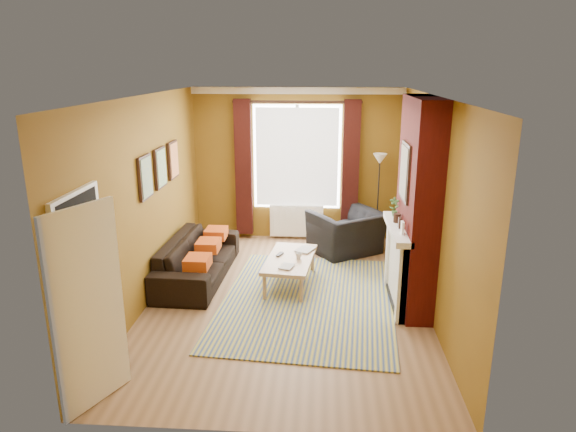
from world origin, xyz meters
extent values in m
plane|color=brown|center=(0.00, 0.00, 0.00)|extent=(5.50, 5.50, 0.00)
cube|color=brown|center=(0.00, 2.75, 1.40)|extent=(3.80, 0.02, 2.80)
cube|color=brown|center=(0.00, -2.75, 1.40)|extent=(3.80, 0.02, 2.80)
cube|color=brown|center=(1.90, 0.00, 1.40)|extent=(0.02, 5.50, 2.80)
cube|color=brown|center=(-1.90, 0.00, 1.40)|extent=(0.02, 5.50, 2.80)
cube|color=white|center=(0.00, 0.00, 2.80)|extent=(3.80, 5.50, 0.01)
cube|color=#480D0A|center=(1.72, 0.00, 1.40)|extent=(0.35, 1.40, 2.80)
cube|color=white|center=(1.53, 0.00, 0.55)|extent=(0.12, 1.30, 1.10)
cube|color=white|center=(1.48, 0.00, 1.08)|extent=(0.22, 1.40, 0.08)
cube|color=white|center=(1.51, -0.58, 0.52)|extent=(0.16, 0.14, 1.04)
cube|color=white|center=(1.51, 0.58, 0.52)|extent=(0.16, 0.14, 1.04)
cube|color=black|center=(1.56, 0.00, 0.45)|extent=(0.06, 0.80, 0.90)
cube|color=black|center=(1.54, 0.00, 0.03)|extent=(0.20, 1.00, 0.06)
cube|color=white|center=(1.49, -0.35, 1.20)|extent=(0.03, 0.12, 0.16)
cube|color=black|center=(1.49, -0.10, 1.19)|extent=(0.03, 0.10, 0.14)
cylinder|color=black|center=(1.49, 0.15, 1.18)|extent=(0.10, 0.10, 0.12)
cube|color=black|center=(1.53, 0.00, 1.85)|extent=(0.03, 0.60, 0.75)
cube|color=#B16A3C|center=(1.51, 0.00, 1.85)|extent=(0.01, 0.52, 0.66)
cube|color=white|center=(0.00, 2.71, 2.74)|extent=(3.80, 0.08, 0.12)
cube|color=white|center=(0.00, 2.72, 1.55)|extent=(1.60, 0.04, 1.90)
cube|color=white|center=(0.00, 2.68, 1.55)|extent=(1.50, 0.02, 1.80)
cube|color=white|center=(0.00, 2.70, 1.55)|extent=(0.06, 0.04, 1.90)
cube|color=#350F0C|center=(-0.98, 2.63, 1.35)|extent=(0.30, 0.16, 2.50)
cube|color=#350F0C|center=(0.98, 2.63, 1.35)|extent=(0.30, 0.16, 2.50)
cylinder|color=black|center=(0.00, 2.63, 2.55)|extent=(2.30, 0.05, 0.05)
cube|color=white|center=(0.00, 2.65, 0.35)|extent=(1.00, 0.10, 0.60)
cube|color=white|center=(-0.45, 2.59, 0.35)|extent=(0.04, 0.03, 0.56)
cube|color=white|center=(-0.34, 2.59, 0.35)|extent=(0.04, 0.03, 0.56)
cube|color=white|center=(-0.23, 2.59, 0.35)|extent=(0.04, 0.03, 0.56)
cube|color=white|center=(-0.12, 2.59, 0.35)|extent=(0.04, 0.03, 0.56)
cube|color=white|center=(-0.01, 2.59, 0.35)|extent=(0.04, 0.03, 0.56)
cube|color=white|center=(0.10, 2.59, 0.35)|extent=(0.04, 0.03, 0.56)
cube|color=white|center=(0.21, 2.59, 0.35)|extent=(0.04, 0.03, 0.56)
cube|color=white|center=(0.32, 2.59, 0.35)|extent=(0.04, 0.03, 0.56)
cube|color=white|center=(0.43, 2.59, 0.35)|extent=(0.04, 0.03, 0.56)
cube|color=black|center=(-1.87, -0.10, 1.75)|extent=(0.04, 0.44, 0.58)
cube|color=yellow|center=(-1.84, -0.10, 1.75)|extent=(0.01, 0.38, 0.52)
cube|color=black|center=(-1.87, 0.55, 1.75)|extent=(0.04, 0.44, 0.58)
cube|color=green|center=(-1.84, 0.55, 1.75)|extent=(0.01, 0.38, 0.52)
cube|color=black|center=(-1.87, 1.20, 1.75)|extent=(0.04, 0.44, 0.58)
cube|color=#DF4337|center=(-1.84, 1.20, 1.75)|extent=(0.01, 0.38, 0.52)
cube|color=white|center=(-1.88, -2.05, 1.00)|extent=(0.05, 0.94, 2.06)
cube|color=black|center=(-1.85, -2.05, 1.00)|extent=(0.02, 0.80, 1.98)
cube|color=white|center=(-1.68, -2.41, 1.00)|extent=(0.37, 0.74, 1.98)
imported|color=#3D6F31|center=(1.49, 0.45, 1.26)|extent=(0.14, 0.10, 0.27)
cube|color=#B7410F|center=(-1.27, 0.07, 0.50)|extent=(0.34, 0.40, 0.16)
cube|color=#B7410F|center=(-1.27, 0.77, 0.50)|extent=(0.34, 0.40, 0.16)
cube|color=#B7410F|center=(-1.27, 1.37, 0.50)|extent=(0.34, 0.40, 0.16)
cube|color=#324C89|center=(0.30, -0.03, 0.01)|extent=(2.60, 3.43, 0.02)
imported|color=black|center=(-1.42, 0.67, 0.32)|extent=(0.94, 2.21, 0.64)
imported|color=black|center=(0.92, 1.94, 0.37)|extent=(1.50, 1.46, 0.74)
cube|color=tan|center=(0.01, 0.50, 0.41)|extent=(0.79, 1.36, 0.05)
cylinder|color=tan|center=(-0.31, -0.05, 0.19)|extent=(0.06, 0.06, 0.38)
cylinder|color=tan|center=(0.21, -0.11, 0.19)|extent=(0.06, 0.06, 0.38)
cylinder|color=tan|center=(-0.18, 1.11, 0.19)|extent=(0.06, 0.06, 0.38)
cylinder|color=tan|center=(0.34, 1.05, 0.19)|extent=(0.06, 0.06, 0.38)
cylinder|color=#A37646|center=(0.41, 2.29, 0.19)|extent=(0.32, 0.32, 0.39)
cylinder|color=black|center=(1.47, 2.39, 0.02)|extent=(0.32, 0.32, 0.03)
cylinder|color=black|center=(1.47, 2.39, 0.81)|extent=(0.03, 0.03, 1.55)
cone|color=beige|center=(1.47, 2.39, 1.59)|extent=(0.32, 0.32, 0.19)
imported|color=#999999|center=(-0.10, 0.14, 0.44)|extent=(0.24, 0.28, 0.02)
imported|color=#999999|center=(0.12, 0.87, 0.45)|extent=(0.34, 0.38, 0.02)
imported|color=#999999|center=(0.14, 0.47, 0.48)|extent=(0.12, 0.12, 0.09)
cube|color=#262528|center=(-0.15, 0.59, 0.45)|extent=(0.11, 0.18, 0.02)
camera|label=1|loc=(0.46, -6.60, 3.17)|focal=32.00mm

